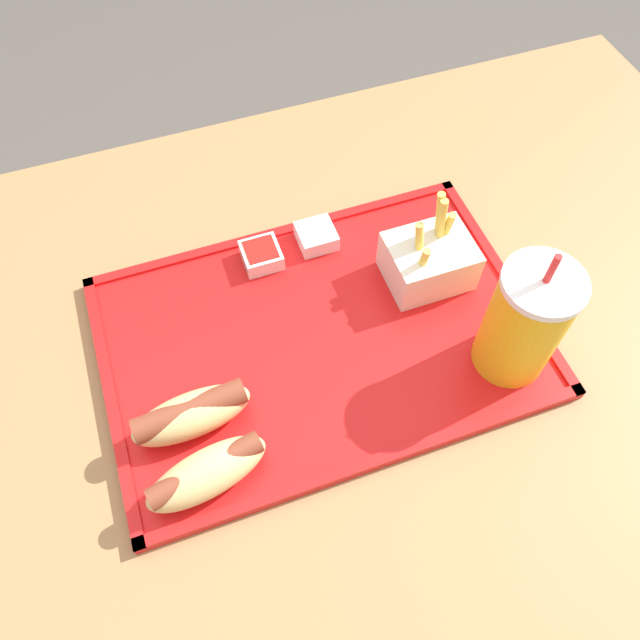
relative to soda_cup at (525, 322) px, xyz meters
name	(u,v)px	position (x,y,z in m)	size (l,w,h in m)	color
ground_plane	(345,516)	(0.13, -0.07, -0.80)	(8.00, 8.00, 0.00)	#4C4742
dining_table	(353,455)	(0.13, -0.07, -0.44)	(1.15, 0.82, 0.72)	olive
food_tray	(320,337)	(0.18, -0.10, -0.08)	(0.48, 0.33, 0.01)	red
soda_cup	(525,322)	(0.00, 0.00, 0.00)	(0.08, 0.08, 0.18)	gold
hot_dog_far	(207,473)	(0.34, 0.03, -0.05)	(0.13, 0.07, 0.05)	#DBB270
hot_dog_near	(191,414)	(0.34, -0.04, -0.05)	(0.13, 0.05, 0.05)	#DBB270
fries_carton	(429,260)	(0.04, -0.13, -0.04)	(0.10, 0.08, 0.12)	silver
sauce_cup_mayo	(316,236)	(0.14, -0.22, -0.06)	(0.04, 0.04, 0.02)	silver
sauce_cup_ketchup	(261,255)	(0.21, -0.22, -0.06)	(0.04, 0.04, 0.02)	silver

